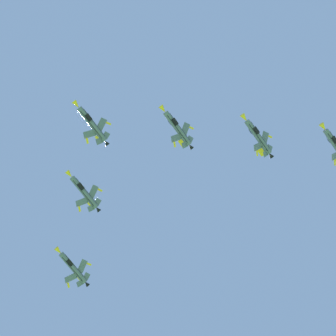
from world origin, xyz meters
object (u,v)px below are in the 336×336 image
fighter_jet_left_outer (257,136)px  fighter_jet_right_outer (73,267)px  fighter_jet_trail_slot (336,145)px  fighter_jet_left_wing (177,128)px  fighter_jet_right_wing (83,192)px  fighter_jet_lead (91,124)px

fighter_jet_left_outer → fighter_jet_right_outer: (-69.20, 11.13, -1.70)m
fighter_jet_right_outer → fighter_jet_trail_slot: size_ratio=1.00×
fighter_jet_left_wing → fighter_jet_trail_slot: bearing=-137.3°
fighter_jet_right_wing → fighter_jet_right_outer: (-14.40, 19.45, -3.08)m
fighter_jet_right_outer → fighter_jet_trail_slot: 88.99m
fighter_jet_right_outer → fighter_jet_left_outer: bearing=-179.9°
fighter_jet_right_wing → fighter_jet_left_outer: size_ratio=1.00×
fighter_jet_right_wing → fighter_jet_trail_slot: (74.53, 21.63, -0.64)m
fighter_jet_right_outer → fighter_jet_trail_slot: bearing=-169.3°
fighter_jet_left_wing → fighter_jet_left_outer: size_ratio=1.00×
fighter_jet_trail_slot → fighter_jet_lead: bearing=41.8°
fighter_jet_lead → fighter_jet_trail_slot: size_ratio=1.00×
fighter_jet_lead → fighter_jet_right_outer: fighter_jet_lead is taller
fighter_jet_lead → fighter_jet_left_wing: fighter_jet_left_wing is taller
fighter_jet_left_outer → fighter_jet_trail_slot: size_ratio=1.00×
fighter_jet_left_wing → fighter_jet_left_outer: 24.08m
fighter_jet_right_wing → fighter_jet_left_outer: fighter_jet_right_wing is taller
fighter_jet_right_wing → fighter_jet_trail_slot: fighter_jet_right_wing is taller
fighter_jet_lead → fighter_jet_left_outer: bearing=-138.9°
fighter_jet_right_outer → fighter_jet_trail_slot: (88.93, 2.19, 2.44)m
fighter_jet_left_wing → fighter_jet_right_wing: fighter_jet_left_wing is taller
fighter_jet_lead → fighter_jet_left_outer: (41.68, 25.91, 1.42)m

